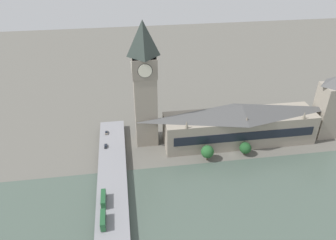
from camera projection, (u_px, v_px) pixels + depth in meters
The scene contains 12 objects.
ground_plane at pixel (233, 155), 208.86m from camera, with size 600.00×600.00×0.00m, color #605E56.
river_water at pixel (255, 199), 175.82m from camera, with size 66.36×360.00×0.30m, color #47564C.
parliament_hall at pixel (240, 124), 214.43m from camera, with size 22.46×99.32×27.54m.
clock_tower at pixel (145, 83), 199.67m from camera, with size 15.17×15.17×81.31m.
victoria_tower at pixel (329, 106), 217.64m from camera, with size 14.67×14.67×47.85m.
road_bridge at pixel (112, 209), 164.37m from camera, with size 164.72×16.31×5.11m.
double_decker_bus_lead at pixel (103, 199), 165.54m from camera, with size 10.61×2.47×4.67m.
double_decker_bus_mid at pixel (103, 220), 153.89m from camera, with size 10.37×2.51×4.87m.
car_northbound_lead at pixel (106, 146), 207.02m from camera, with size 4.41×1.74×1.35m.
car_northbound_tail at pixel (106, 132), 219.96m from camera, with size 4.17×1.75×1.46m.
tree_embankment_near at pixel (245, 148), 205.98m from camera, with size 7.45×7.45×9.05m.
tree_embankment_mid at pixel (207, 152), 200.70m from camera, with size 8.05×8.05×10.59m.
Camera 1 is at (-158.21, 64.86, 128.75)m, focal length 35.00 mm.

